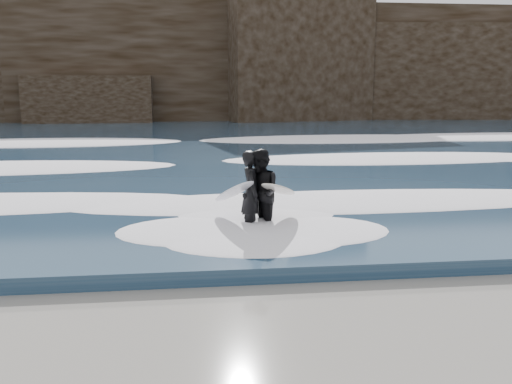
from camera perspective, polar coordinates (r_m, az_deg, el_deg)
ground at (r=7.07m, az=-3.91°, el=-17.97°), size 120.00×120.00×0.00m
sea at (r=35.34m, az=-6.45°, el=5.48°), size 90.00×52.00×0.30m
headland at (r=52.21m, az=-6.76°, el=12.51°), size 70.00×9.00×10.00m
foam_near at (r=15.48m, az=-5.72°, el=-0.41°), size 60.00×3.20×0.20m
foam_mid at (r=22.39m, az=-6.13°, el=3.11°), size 60.00×4.00×0.24m
foam_far at (r=31.33m, az=-6.39°, el=5.35°), size 60.00×4.80×0.30m
surfer_left at (r=12.82m, az=-0.68°, el=-0.11°), size 1.19×1.84×1.93m
surfer_right at (r=12.76m, az=0.61°, el=-0.07°), size 1.60×2.11×1.97m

